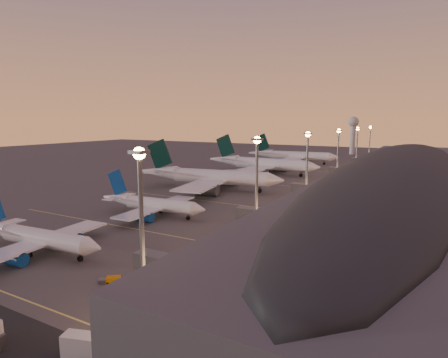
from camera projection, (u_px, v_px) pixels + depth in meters
ground at (142, 224)px, 107.88m from camera, size 700.00×700.00×0.00m
airliner_narrow_south at (35, 237)px, 84.21m from camera, size 38.31×34.33×13.68m
airliner_narrow_north at (151, 204)px, 117.23m from camera, size 38.61×34.53×13.80m
airliner_wide_near at (208, 177)px, 160.60m from camera, size 66.62×61.35×21.35m
airliner_wide_mid at (261, 164)px, 207.92m from camera, size 67.14×61.09×21.51m
airliner_wide_far at (292, 156)px, 257.80m from camera, size 63.29×57.88×20.24m
terminal_building at (400, 176)px, 139.13m from camera, size 56.35×255.00×17.46m
light_masts at (326, 152)px, 143.79m from camera, size 2.20×217.20×25.90m
radar_tower at (353, 129)px, 323.72m from camera, size 9.00×9.00×32.50m
lane_markings at (213, 199)px, 142.36m from camera, size 90.00×180.36×0.00m
baggage_tug_a at (128, 284)px, 67.02m from camera, size 4.41×2.32×1.25m
baggage_tug_b at (111, 280)px, 68.65m from camera, size 3.97×3.52×1.15m
catering_truck_b at (84, 346)px, 47.14m from camera, size 5.61×3.51×2.95m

